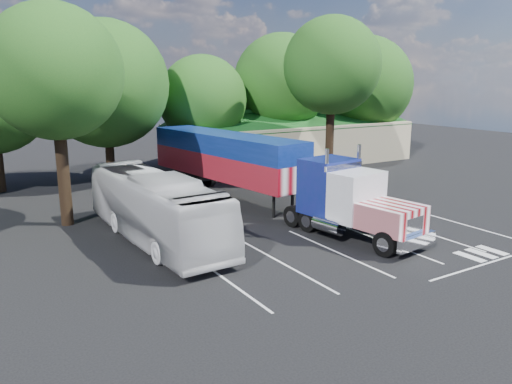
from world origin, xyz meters
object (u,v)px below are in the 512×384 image
semi_truck (252,166)px  silver_sedan (231,169)px  woman (390,218)px  tour_bus (155,207)px  bicycle (323,198)px

semi_truck → silver_sedan: 10.91m
woman → silver_sedan: woman is taller
silver_sedan → semi_truck: bearing=152.7°
woman → tour_bus: 12.89m
woman → bicycle: woman is taller
woman → tour_bus: size_ratio=0.14×
bicycle → semi_truck: bearing=161.4°
semi_truck → bicycle: semi_truck is taller
bicycle → silver_sedan: bearing=100.8°
woman → bicycle: size_ratio=1.05×
woman → tour_bus: (-11.50, 5.74, 0.93)m
bicycle → woman: bearing=-89.6°
semi_truck → tour_bus: bearing=-164.5°
woman → semi_truck: bearing=-6.0°
semi_truck → bicycle: size_ratio=14.01×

